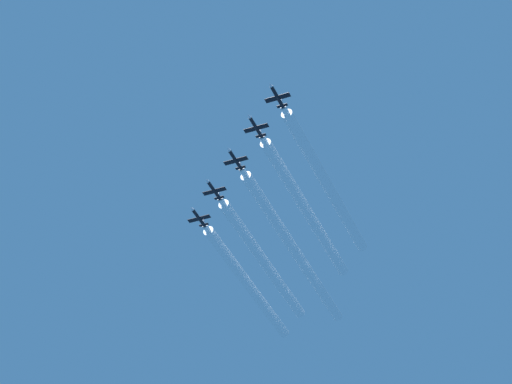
{
  "coord_description": "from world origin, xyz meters",
  "views": [
    {
      "loc": [
        -102.1,
        232.77,
        1.96
      ],
      "look_at": [
        0.04,
        -17.27,
        218.12
      ],
      "focal_mm": 75.56,
      "sensor_mm": 36.0,
      "label": 1
    }
  ],
  "objects_px": {
    "jet_fifth_echelon": "(198,217)",
    "jet_fourth_echelon": "(213,189)",
    "jet_third_echelon": "(235,159)",
    "jet_lead": "(277,96)",
    "jet_second_echelon": "(255,126)"
  },
  "relations": [
    {
      "from": "jet_fourth_echelon",
      "to": "jet_fifth_echelon",
      "type": "bearing_deg",
      "value": -45.46
    },
    {
      "from": "jet_third_echelon",
      "to": "jet_fourth_echelon",
      "type": "distance_m",
      "value": 14.93
    },
    {
      "from": "jet_lead",
      "to": "jet_second_echelon",
      "type": "xyz_separation_m",
      "value": [
        10.42,
        -8.9,
        -1.02
      ]
    },
    {
      "from": "jet_second_echelon",
      "to": "jet_third_echelon",
      "type": "height_order",
      "value": "jet_second_echelon"
    },
    {
      "from": "jet_lead",
      "to": "jet_fifth_echelon",
      "type": "distance_m",
      "value": 57.4
    },
    {
      "from": "jet_second_echelon",
      "to": "jet_third_echelon",
      "type": "xyz_separation_m",
      "value": [
        10.79,
        -9.6,
        -1.87
      ]
    },
    {
      "from": "jet_second_echelon",
      "to": "jet_fifth_echelon",
      "type": "height_order",
      "value": "jet_second_echelon"
    },
    {
      "from": "jet_lead",
      "to": "jet_fourth_echelon",
      "type": "distance_m",
      "value": 43.22
    },
    {
      "from": "jet_lead",
      "to": "jet_second_echelon",
      "type": "relative_size",
      "value": 1.0
    },
    {
      "from": "jet_second_echelon",
      "to": "jet_third_echelon",
      "type": "distance_m",
      "value": 14.56
    },
    {
      "from": "jet_lead",
      "to": "jet_third_echelon",
      "type": "xyz_separation_m",
      "value": [
        21.2,
        -18.5,
        -2.89
      ]
    },
    {
      "from": "jet_lead",
      "to": "jet_second_echelon",
      "type": "height_order",
      "value": "jet_lead"
    },
    {
      "from": "jet_fourth_echelon",
      "to": "jet_third_echelon",
      "type": "bearing_deg",
      "value": 140.25
    },
    {
      "from": "jet_fifth_echelon",
      "to": "jet_fourth_echelon",
      "type": "bearing_deg",
      "value": 134.54
    },
    {
      "from": "jet_fifth_echelon",
      "to": "jet_lead",
      "type": "bearing_deg",
      "value": 138.17
    }
  ]
}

